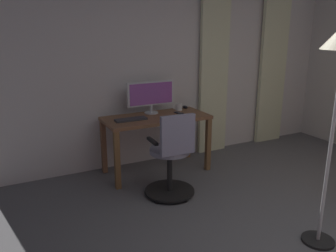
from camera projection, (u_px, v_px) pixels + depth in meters
name	position (u px, v px, depth m)	size (l,w,h in m)	color
back_room_partition	(178.00, 58.00, 4.81)	(5.07, 0.10, 2.79)	silver
curtain_left_panel	(273.00, 66.00, 5.47)	(0.50, 0.06, 2.43)	beige
curtain_right_panel	(214.00, 70.00, 4.99)	(0.46, 0.06, 2.43)	beige
desk	(156.00, 125.00, 4.39)	(1.31, 0.60, 0.74)	brown
office_chair	(172.00, 158.00, 3.76)	(0.56, 0.56, 0.96)	black
computer_monitor	(151.00, 95.00, 4.46)	(0.64, 0.18, 0.41)	silver
computer_keyboard	(131.00, 119.00, 4.17)	(0.39, 0.12, 0.02)	#333338
computer_mouse	(185.00, 107.00, 4.78)	(0.06, 0.10, 0.04)	black
cell_phone_face_up	(177.00, 116.00, 4.34)	(0.07, 0.14, 0.01)	black
cell_phone_by_monitor	(179.00, 113.00, 4.52)	(0.07, 0.14, 0.01)	black
mug_coffee	(179.00, 107.00, 4.67)	(0.14, 0.09, 0.09)	white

